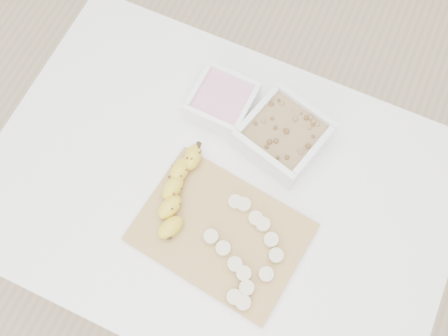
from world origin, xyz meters
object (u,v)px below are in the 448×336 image
at_px(banana, 178,193).
at_px(bowl_granola, 284,136).
at_px(table, 219,202).
at_px(cutting_board, 221,232).
at_px(bowl_yogurt, 222,101).

bearing_deg(banana, bowl_granola, 56.24).
relative_size(table, bowl_granola, 5.09).
bearing_deg(table, cutting_board, -61.45).
xyz_separation_m(bowl_yogurt, banana, (0.00, -0.23, 0.00)).
bearing_deg(banana, table, 38.57).
bearing_deg(banana, cutting_board, -14.04).
xyz_separation_m(table, bowl_yogurt, (-0.07, 0.18, 0.13)).
distance_m(cutting_board, banana, 0.12).
height_order(table, cutting_board, cutting_board).
bearing_deg(bowl_yogurt, bowl_granola, -8.53).
relative_size(bowl_granola, cutting_board, 0.59).
relative_size(table, banana, 4.83).
height_order(table, banana, banana).
height_order(bowl_granola, banana, bowl_granola).
bearing_deg(bowl_granola, banana, -125.95).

